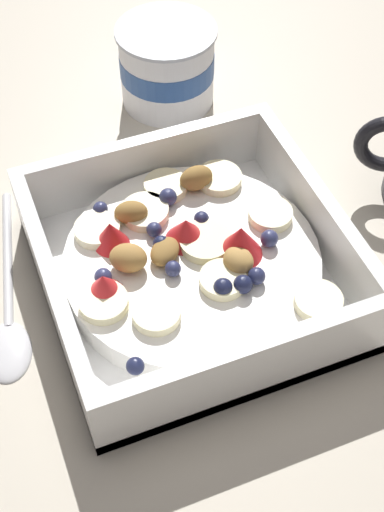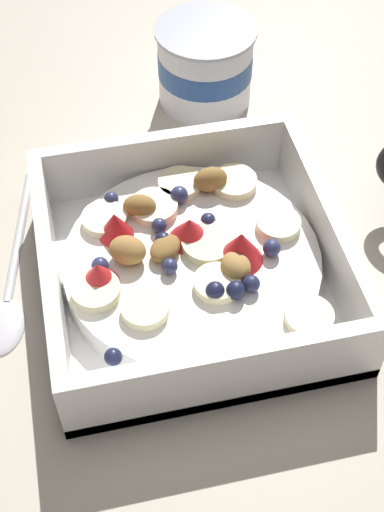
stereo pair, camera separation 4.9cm
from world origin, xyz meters
name	(u,v)px [view 2 (the right image)]	position (x,y,z in m)	size (l,w,h in m)	color
ground_plane	(171,297)	(0.00, 0.00, 0.00)	(2.40, 2.40, 0.00)	beige
fruit_bowl	(191,264)	(0.02, 0.01, 0.02)	(0.20, 0.20, 0.06)	white
spoon	(7,297)	(-0.11, 0.02, 0.00)	(0.05, 0.17, 0.01)	silver
yogurt_cup	(205,64)	(0.07, 0.21, 0.04)	(0.08, 0.08, 0.07)	white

